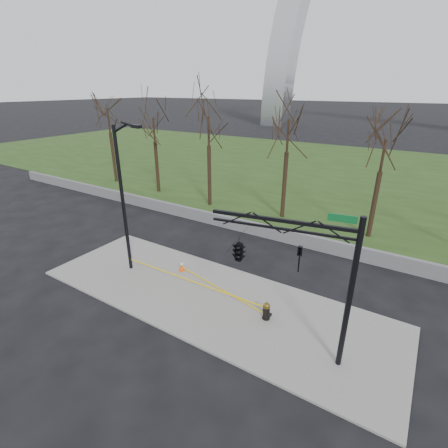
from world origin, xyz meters
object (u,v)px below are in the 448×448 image
Objects in this scene: fire_hydrant at (267,311)px; traffic_signal_mast at (259,252)px; street_light at (124,191)px; traffic_cone at (182,266)px.

traffic_signal_mast is at bearing -57.87° from fire_hydrant.
street_light is at bearing -155.23° from fire_hydrant.
fire_hydrant is 1.45× the size of traffic_cone.
street_light is at bearing -150.64° from traffic_cone.
traffic_signal_mast is (8.47, -1.40, -0.55)m from street_light.
street_light is (-8.26, -0.11, 4.19)m from fire_hydrant.
traffic_signal_mast reaches higher than traffic_cone.
fire_hydrant is 0.15× the size of traffic_signal_mast.
traffic_signal_mast is at bearing 2.00° from street_light.
street_light is 8.60m from traffic_signal_mast.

